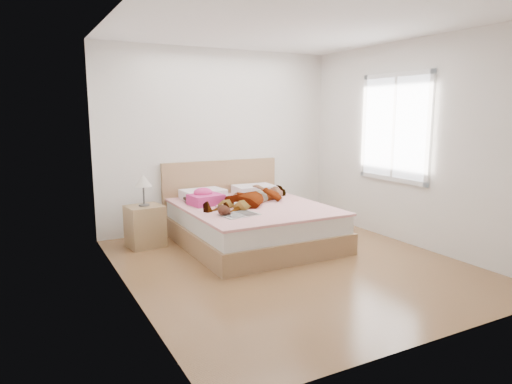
# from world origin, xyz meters

# --- Properties ---
(ground) EXTENTS (4.00, 4.00, 0.00)m
(ground) POSITION_xyz_m (0.00, 0.00, 0.00)
(ground) COLOR #56321B
(ground) RESTS_ON ground
(woman) EXTENTS (1.71, 1.34, 0.22)m
(woman) POSITION_xyz_m (0.07, 1.08, 0.62)
(woman) COLOR white
(woman) RESTS_ON bed
(hair) EXTENTS (0.46, 0.56, 0.08)m
(hair) POSITION_xyz_m (-0.50, 1.53, 0.55)
(hair) COLOR black
(hair) RESTS_ON bed
(phone) EXTENTS (0.08, 0.09, 0.05)m
(phone) POSITION_xyz_m (-0.43, 1.48, 0.67)
(phone) COLOR silver
(phone) RESTS_ON bed
(room_shell) EXTENTS (4.00, 4.00, 4.00)m
(room_shell) POSITION_xyz_m (1.77, 0.30, 1.50)
(room_shell) COLOR white
(room_shell) RESTS_ON ground
(bed) EXTENTS (1.80, 2.08, 1.00)m
(bed) POSITION_xyz_m (0.00, 1.04, 0.28)
(bed) COLOR olive
(bed) RESTS_ON ground
(towel) EXTENTS (0.46, 0.39, 0.22)m
(towel) POSITION_xyz_m (-0.52, 1.28, 0.60)
(towel) COLOR #DD3C88
(towel) RESTS_ON bed
(magazine) EXTENTS (0.47, 0.35, 0.03)m
(magazine) POSITION_xyz_m (-0.40, 0.50, 0.52)
(magazine) COLOR white
(magazine) RESTS_ON bed
(coffee_mug) EXTENTS (0.11, 0.09, 0.09)m
(coffee_mug) POSITION_xyz_m (-0.28, 0.81, 0.55)
(coffee_mug) COLOR white
(coffee_mug) RESTS_ON bed
(plush_toy) EXTENTS (0.14, 0.22, 0.12)m
(plush_toy) POSITION_xyz_m (-0.57, 0.59, 0.57)
(plush_toy) COLOR black
(plush_toy) RESTS_ON bed
(nightstand) EXTENTS (0.48, 0.44, 0.94)m
(nightstand) POSITION_xyz_m (-1.28, 1.47, 0.31)
(nightstand) COLOR olive
(nightstand) RESTS_ON ground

